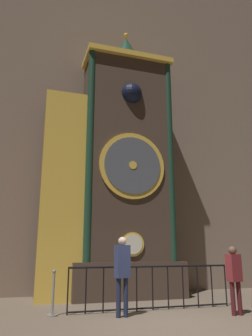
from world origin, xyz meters
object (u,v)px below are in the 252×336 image
(visitor_far, at_px, (234,273))
(stanchion_post, at_px, (53,300))
(visitor_near, at_px, (122,268))
(clock_tower, at_px, (113,172))

(visitor_far, height_order, stanchion_post, visitor_far)
(stanchion_post, bearing_deg, visitor_near, -23.40)
(visitor_near, distance_m, visitor_far, 2.78)
(clock_tower, bearing_deg, visitor_far, -59.60)
(clock_tower, distance_m, stanchion_post, 4.99)
(visitor_far, relative_size, stanchion_post, 1.52)
(visitor_near, xyz_separation_m, stanchion_post, (-1.54, 0.67, -0.76))
(clock_tower, xyz_separation_m, visitor_far, (2.13, -3.63, -3.23))
(visitor_near, distance_m, stanchion_post, 1.84)
(visitor_near, bearing_deg, clock_tower, 66.90)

